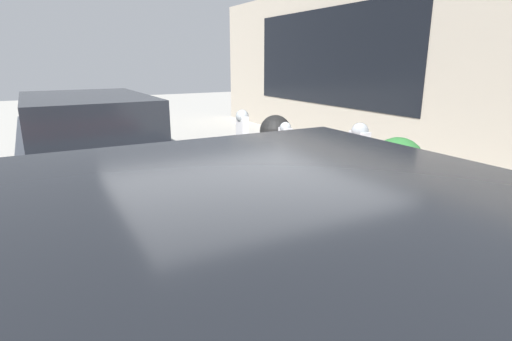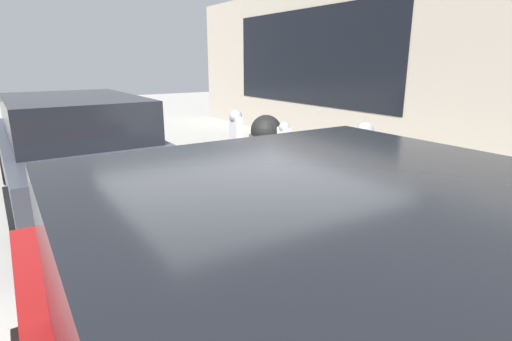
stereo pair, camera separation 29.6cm
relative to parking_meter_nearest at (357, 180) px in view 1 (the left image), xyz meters
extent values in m
plane|color=#ADAAA3|center=(1.13, 0.48, -1.00)|extent=(40.00, 40.00, 0.00)
cube|color=gold|center=(1.13, 0.56, -0.98)|extent=(19.00, 0.16, 0.04)
cube|color=#9E9384|center=(1.13, -3.99, 0.84)|extent=(19.00, 0.15, 3.67)
cube|color=black|center=(5.41, -3.91, 1.02)|extent=(5.70, 0.02, 2.20)
cylinder|color=#38383D|center=(0.00, 0.00, -0.45)|extent=(0.07, 0.07, 1.10)
cube|color=silver|center=(0.00, 0.00, 0.26)|extent=(0.16, 0.09, 0.30)
sphere|color=gray|center=(0.00, 0.00, 0.41)|extent=(0.14, 0.14, 0.14)
cylinder|color=#38383D|center=(1.09, 0.00, -0.52)|extent=(0.07, 0.07, 0.96)
cube|color=silver|center=(1.09, 0.00, 0.12)|extent=(0.14, 0.09, 0.31)
sphere|color=gray|center=(1.09, 0.00, 0.28)|extent=(0.12, 0.12, 0.12)
cylinder|color=#38383D|center=(2.24, -0.08, -0.52)|extent=(0.05, 0.05, 0.95)
cube|color=silver|center=(2.24, -0.08, 0.11)|extent=(0.20, 0.09, 0.30)
sphere|color=gray|center=(2.24, -0.08, 0.26)|extent=(0.17, 0.17, 0.17)
cube|color=gray|center=(0.87, -1.47, -0.72)|extent=(1.47, 1.02, 0.55)
sphere|color=#28662D|center=(0.87, -1.47, -0.24)|extent=(0.63, 0.63, 0.63)
cube|color=black|center=(-1.61, 1.68, 0.28)|extent=(2.02, 1.62, 0.65)
cylinder|color=black|center=(-0.26, 0.84, -0.65)|extent=(0.69, 0.22, 0.69)
cube|color=#383D47|center=(3.78, 1.64, -0.33)|extent=(4.79, 1.83, 0.59)
cube|color=black|center=(3.59, 1.64, 0.23)|extent=(2.50, 1.59, 0.53)
cylinder|color=black|center=(5.27, 0.82, -0.63)|extent=(0.73, 0.21, 0.73)
cylinder|color=black|center=(5.27, 2.46, -0.63)|extent=(0.73, 0.21, 0.73)
cylinder|color=black|center=(2.30, 0.82, -0.63)|extent=(0.73, 0.21, 0.73)
cylinder|color=black|center=(2.30, 2.46, -0.63)|extent=(0.73, 0.21, 0.73)
cylinder|color=#514C47|center=(2.60, -0.81, -0.55)|extent=(0.51, 0.51, 0.88)
sphere|color=black|center=(2.60, -0.81, -0.05)|extent=(0.46, 0.46, 0.46)
camera|label=1|loc=(-2.37, 2.27, 0.96)|focal=28.00mm
camera|label=2|loc=(-2.21, 2.52, 0.96)|focal=28.00mm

